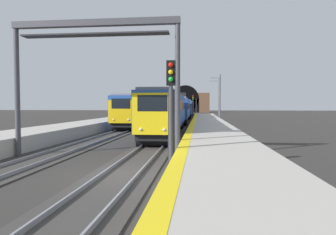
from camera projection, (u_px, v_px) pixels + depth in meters
The scene contains 14 objects.
ground_plane at pixel (122, 176), 11.84m from camera, with size 320.00×320.00×0.00m, color #302D2B.
platform_right at pixel (226, 165), 11.37m from camera, with size 112.00×3.97×1.02m, color #ADA89E.
platform_right_edge_strip at pixel (181, 152), 11.54m from camera, with size 112.00×0.50×0.01m, color yellow.
track_main_line at pixel (122, 175), 11.84m from camera, with size 160.00×2.76×0.21m.
track_adjacent_line at pixel (5, 172), 12.39m from camera, with size 160.00×2.62×0.21m.
train_main_approaching at pixel (184, 108), 58.03m from camera, with size 80.31×3.05×4.97m.
train_adjacent_platform at pixel (152, 108), 50.70m from camera, with size 41.54×3.15×5.02m.
railway_signal_near at pixel (171, 105), 12.32m from camera, with size 0.39×0.38×4.75m.
railway_signal_mid at pixel (193, 105), 54.10m from camera, with size 0.39×0.38×4.84m.
railway_signal_far at pixel (196, 105), 107.63m from camera, with size 0.39×0.38×5.39m.
overhead_signal_gantry at pixel (95, 53), 15.75m from camera, with size 0.70×9.31×7.48m.
tunnel_portal at pixel (186, 103), 118.55m from camera, with size 2.95×19.38×11.01m.
catenary_mast_near at pixel (220, 98), 48.84m from camera, with size 0.22×1.77×8.08m.
catenary_mast_far at pixel (219, 99), 51.60m from camera, with size 0.22×1.82×7.80m.
Camera 1 is at (-11.46, -3.11, 2.86)m, focal length 31.11 mm.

